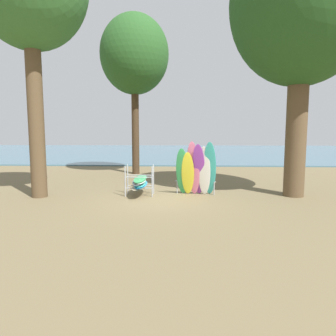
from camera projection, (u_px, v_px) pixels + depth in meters
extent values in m
plane|color=brown|center=(160.00, 200.00, 11.84)|extent=(80.00, 80.00, 0.00)
cube|color=#477084|center=(175.00, 151.00, 41.26)|extent=(80.00, 36.00, 0.10)
cylinder|color=brown|center=(36.00, 111.00, 12.00)|extent=(0.60, 0.60, 6.87)
cylinder|color=brown|center=(296.00, 124.00, 12.25)|extent=(0.81, 0.81, 5.84)
ellipsoid|color=#234C1E|center=(302.00, 1.00, 11.70)|extent=(5.55, 5.55, 6.38)
cylinder|color=#42301E|center=(135.00, 126.00, 18.97)|extent=(0.45, 0.45, 5.98)
ellipsoid|color=#285623|center=(134.00, 54.00, 18.47)|extent=(4.15, 4.15, 4.78)
ellipsoid|color=#339E56|center=(182.00, 172.00, 12.63)|extent=(0.61, 0.81, 1.98)
ellipsoid|color=yellow|center=(188.00, 173.00, 12.61)|extent=(0.57, 0.71, 1.82)
ellipsoid|color=pink|center=(193.00, 168.00, 12.55)|extent=(0.67, 0.81, 2.25)
ellipsoid|color=purple|center=(199.00, 170.00, 12.53)|extent=(0.64, 0.93, 2.15)
ellipsoid|color=white|center=(204.00, 171.00, 12.50)|extent=(0.63, 0.74, 2.06)
ellipsoid|color=#38B2AD|center=(210.00, 169.00, 12.46)|extent=(0.62, 0.93, 2.24)
cylinder|color=#9EA0A5|center=(177.00, 187.00, 13.07)|extent=(0.04, 0.04, 0.55)
cylinder|color=#9EA0A5|center=(214.00, 188.00, 12.74)|extent=(0.04, 0.04, 0.55)
cylinder|color=#9EA0A5|center=(195.00, 181.00, 12.87)|extent=(1.71, 0.34, 0.04)
cylinder|color=#9EA0A5|center=(125.00, 181.00, 12.38)|extent=(0.05, 0.05, 1.25)
cylinder|color=#9EA0A5|center=(152.00, 182.00, 12.34)|extent=(0.05, 0.05, 1.25)
cylinder|color=#9EA0A5|center=(128.00, 179.00, 12.98)|extent=(0.05, 0.05, 1.25)
cylinder|color=#9EA0A5|center=(153.00, 179.00, 12.93)|extent=(0.05, 0.05, 1.25)
cylinder|color=#9EA0A5|center=(139.00, 188.00, 12.39)|extent=(1.10, 0.04, 0.04)
cylinder|color=#9EA0A5|center=(139.00, 177.00, 12.34)|extent=(1.10, 0.04, 0.04)
cylinder|color=#9EA0A5|center=(141.00, 186.00, 12.99)|extent=(1.10, 0.04, 0.04)
cylinder|color=#9EA0A5|center=(140.00, 175.00, 12.93)|extent=(1.10, 0.04, 0.04)
ellipsoid|color=#C6B289|center=(140.00, 186.00, 12.68)|extent=(0.63, 2.13, 0.06)
ellipsoid|color=#2D8ED1|center=(141.00, 184.00, 12.67)|extent=(0.53, 2.11, 0.06)
ellipsoid|color=#38B2AD|center=(140.00, 183.00, 12.67)|extent=(0.65, 2.13, 0.06)
ellipsoid|color=gray|center=(139.00, 181.00, 12.66)|extent=(0.63, 2.13, 0.06)
ellipsoid|color=white|center=(140.00, 180.00, 12.65)|extent=(0.62, 2.13, 0.06)
ellipsoid|color=#339E56|center=(140.00, 179.00, 12.65)|extent=(0.54, 2.11, 0.06)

